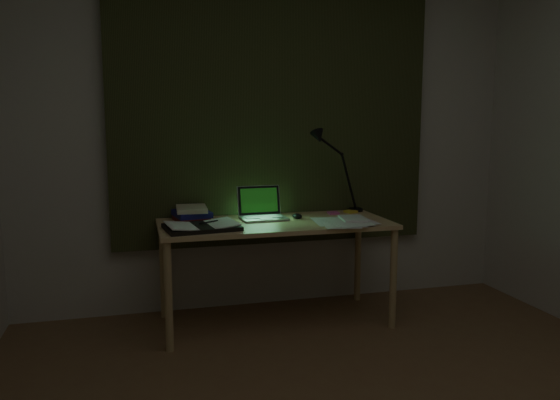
% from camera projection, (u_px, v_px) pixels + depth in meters
% --- Properties ---
extents(wall_back, '(3.50, 0.00, 2.50)m').
position_uv_depth(wall_back, '(272.00, 128.00, 3.77)').
color(wall_back, beige).
rests_on(wall_back, ground).
extents(curtain, '(2.20, 0.06, 2.00)m').
position_uv_depth(curtain, '(274.00, 98.00, 3.70)').
color(curtain, '#2D3319').
rests_on(curtain, wall_back).
extents(desk, '(1.45, 0.64, 0.66)m').
position_uv_depth(desk, '(275.00, 273.00, 3.50)').
color(desk, tan).
rests_on(desk, floor).
extents(laptop, '(0.30, 0.34, 0.21)m').
position_uv_depth(laptop, '(264.00, 204.00, 3.52)').
color(laptop, '#B9B9BE').
rests_on(laptop, desk).
extents(open_textbook, '(0.46, 0.35, 0.04)m').
position_uv_depth(open_textbook, '(202.00, 226.00, 3.21)').
color(open_textbook, white).
rests_on(open_textbook, desk).
extents(book_stack, '(0.24, 0.27, 0.10)m').
position_uv_depth(book_stack, '(191.00, 213.00, 3.47)').
color(book_stack, white).
rests_on(book_stack, desk).
extents(loose_papers, '(0.41, 0.43, 0.02)m').
position_uv_depth(loose_papers, '(344.00, 219.00, 3.48)').
color(loose_papers, silver).
rests_on(loose_papers, desk).
extents(mouse, '(0.07, 0.10, 0.03)m').
position_uv_depth(mouse, '(297.00, 216.00, 3.56)').
color(mouse, black).
rests_on(mouse, desk).
extents(sticky_yellow, '(0.09, 0.09, 0.02)m').
position_uv_depth(sticky_yellow, '(351.00, 212.00, 3.79)').
color(sticky_yellow, yellow).
rests_on(sticky_yellow, desk).
extents(sticky_pink, '(0.07, 0.07, 0.01)m').
position_uv_depth(sticky_pink, '(333.00, 213.00, 3.74)').
color(sticky_pink, '#E85AA8').
rests_on(sticky_pink, desk).
extents(desk_lamp, '(0.41, 0.34, 0.55)m').
position_uv_depth(desk_lamp, '(356.00, 172.00, 3.82)').
color(desk_lamp, black).
rests_on(desk_lamp, desk).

